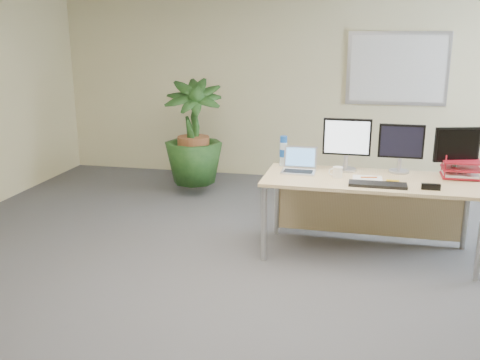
% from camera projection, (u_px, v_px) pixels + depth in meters
% --- Properties ---
extents(floor, '(8.00, 8.00, 0.00)m').
position_uv_depth(floor, '(246.00, 315.00, 3.91)').
color(floor, '#414145').
rests_on(floor, ground).
extents(back_wall, '(7.00, 0.04, 2.70)m').
position_uv_depth(back_wall, '(305.00, 82.00, 7.33)').
color(back_wall, beige).
rests_on(back_wall, floor).
extents(whiteboard, '(1.30, 0.04, 0.95)m').
position_uv_depth(whiteboard, '(397.00, 69.00, 6.99)').
color(whiteboard, '#BCBBC0').
rests_on(whiteboard, back_wall).
extents(desk, '(1.92, 0.84, 0.73)m').
position_uv_depth(desk, '(369.00, 192.00, 4.94)').
color(desk, tan).
rests_on(desk, floor).
extents(floor_plant, '(1.03, 1.03, 1.50)m').
position_uv_depth(floor_plant, '(193.00, 136.00, 6.70)').
color(floor_plant, '#163B15').
rests_on(floor_plant, floor).
extents(monitor_left, '(0.45, 0.20, 0.50)m').
position_uv_depth(monitor_left, '(347.00, 141.00, 5.02)').
color(monitor_left, '#AEAFB3').
rests_on(monitor_left, desk).
extents(monitor_right, '(0.41, 0.19, 0.46)m').
position_uv_depth(monitor_right, '(401.00, 145.00, 4.95)').
color(monitor_right, '#AEAFB3').
rests_on(monitor_right, desk).
extents(monitor_dark, '(0.40, 0.19, 0.45)m').
position_uv_depth(monitor_dark, '(457.00, 149.00, 4.80)').
color(monitor_dark, '#AEAFB3').
rests_on(monitor_dark, desk).
extents(laptop, '(0.32, 0.28, 0.22)m').
position_uv_depth(laptop, '(299.00, 165.00, 5.05)').
color(laptop, silver).
rests_on(laptop, desk).
extents(keyboard, '(0.49, 0.17, 0.03)m').
position_uv_depth(keyboard, '(378.00, 185.00, 4.57)').
color(keyboard, black).
rests_on(keyboard, desk).
extents(coffee_mug, '(0.13, 0.09, 0.10)m').
position_uv_depth(coffee_mug, '(337.00, 172.00, 4.83)').
color(coffee_mug, white).
rests_on(coffee_mug, desk).
extents(spiral_notebook, '(0.26, 0.20, 0.01)m').
position_uv_depth(spiral_notebook, '(367.00, 178.00, 4.79)').
color(spiral_notebook, white).
rests_on(spiral_notebook, desk).
extents(orange_pen, '(0.14, 0.04, 0.01)m').
position_uv_depth(orange_pen, '(369.00, 177.00, 4.78)').
color(orange_pen, '#D45D17').
rests_on(orange_pen, spiral_notebook).
extents(yellow_highlighter, '(0.11, 0.02, 0.01)m').
position_uv_depth(yellow_highlighter, '(393.00, 181.00, 4.71)').
color(yellow_highlighter, yellow).
rests_on(yellow_highlighter, desk).
extents(water_bottle, '(0.08, 0.08, 0.30)m').
position_uv_depth(water_bottle, '(283.00, 152.00, 5.24)').
color(water_bottle, silver).
rests_on(water_bottle, desk).
extents(letter_tray, '(0.33, 0.26, 0.16)m').
position_uv_depth(letter_tray, '(461.00, 170.00, 4.81)').
color(letter_tray, maroon).
rests_on(letter_tray, desk).
extents(stapler, '(0.15, 0.04, 0.05)m').
position_uv_depth(stapler, '(431.00, 187.00, 4.45)').
color(stapler, black).
rests_on(stapler, desk).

